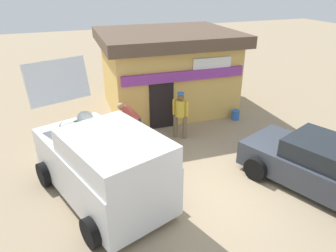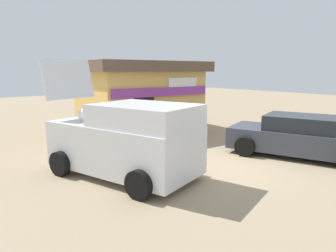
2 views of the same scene
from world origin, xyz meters
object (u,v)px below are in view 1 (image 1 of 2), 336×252
at_px(storefront_bar, 167,69).
at_px(parked_sedan, 329,169).
at_px(unloaded_banana_pile, 61,146).
at_px(vendor_standing, 180,112).
at_px(paint_bucket, 235,115).
at_px(customer_bending, 131,119).
at_px(delivery_van, 103,164).

bearing_deg(storefront_bar, parked_sedan, -75.98).
xyz_separation_m(storefront_bar, unloaded_banana_pile, (-4.62, -2.54, -1.44)).
bearing_deg(vendor_standing, storefront_bar, 77.99).
bearing_deg(parked_sedan, paint_bucket, 86.97).
xyz_separation_m(vendor_standing, paint_bucket, (2.65, 0.63, -0.75)).
xyz_separation_m(parked_sedan, customer_bending, (-4.07, 4.37, 0.23)).
relative_size(storefront_bar, parked_sedan, 1.17).
relative_size(storefront_bar, unloaded_banana_pile, 6.36).
xyz_separation_m(parked_sedan, paint_bucket, (0.25, 4.80, -0.45)).
bearing_deg(paint_bucket, delivery_van, -152.16).
xyz_separation_m(vendor_standing, unloaded_banana_pile, (-3.99, 0.39, -0.74)).
height_order(delivery_van, vendor_standing, delivery_van).
distance_m(delivery_van, vendor_standing, 3.89).
xyz_separation_m(storefront_bar, customer_bending, (-2.30, -2.72, -0.77)).
distance_m(vendor_standing, unloaded_banana_pile, 4.08).
bearing_deg(customer_bending, paint_bucket, 5.57).
height_order(storefront_bar, customer_bending, storefront_bar).
distance_m(storefront_bar, vendor_standing, 3.08).
xyz_separation_m(delivery_van, vendor_standing, (3.07, 2.39, -0.05)).
relative_size(unloaded_banana_pile, paint_bucket, 2.25).
distance_m(parked_sedan, unloaded_banana_pile, 7.85).
relative_size(delivery_van, parked_sedan, 0.97).
distance_m(storefront_bar, unloaded_banana_pile, 5.46).
bearing_deg(paint_bucket, parked_sedan, -93.03).
height_order(delivery_van, paint_bucket, delivery_van).
bearing_deg(delivery_van, parked_sedan, -18.02).
relative_size(delivery_van, vendor_standing, 2.81).
xyz_separation_m(parked_sedan, vendor_standing, (-2.39, 4.16, 0.30)).
relative_size(parked_sedan, unloaded_banana_pile, 5.45).
distance_m(delivery_van, parked_sedan, 5.75).
height_order(delivery_van, unloaded_banana_pile, delivery_van).
bearing_deg(customer_bending, delivery_van, -118.21).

